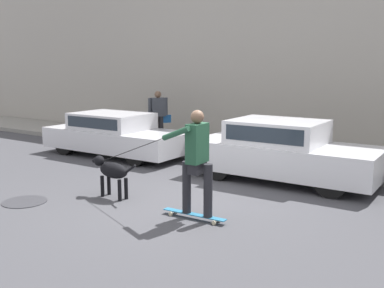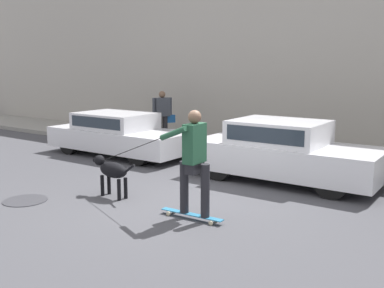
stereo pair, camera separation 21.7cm
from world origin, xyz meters
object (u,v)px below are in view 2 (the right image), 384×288
parked_car_1 (284,152)px  dog (112,171)px  pedestrian_with_bag (163,114)px  parked_car_0 (119,135)px  skateboarder (194,158)px

parked_car_1 → dog: 3.67m
parked_car_1 → pedestrian_with_bag: size_ratio=2.58×
parked_car_0 → pedestrian_with_bag: 1.91m
parked_car_1 → dog: parked_car_1 is taller
parked_car_1 → pedestrian_with_bag: 5.22m
parked_car_0 → skateboarder: 5.72m
parked_car_1 → dog: (-2.13, -2.99, -0.12)m
parked_car_0 → pedestrian_with_bag: (0.04, 1.86, 0.42)m
parked_car_1 → pedestrian_with_bag: pedestrian_with_bag is taller
skateboarder → parked_car_1: bearing=-94.8°
pedestrian_with_bag → skateboarder: bearing=-16.2°
dog → skateboarder: 2.07m
skateboarder → dog: bearing=-6.3°
parked_car_0 → pedestrian_with_bag: pedestrian_with_bag is taller
parked_car_0 → parked_car_1: size_ratio=1.05×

